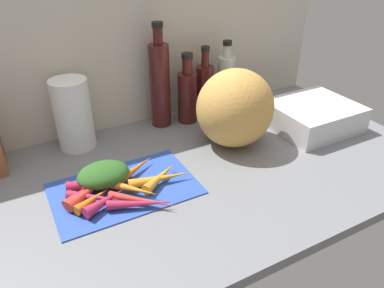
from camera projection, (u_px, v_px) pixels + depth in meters
The scene contains 24 objects.
ground_plane at pixel (157, 184), 105.53cm from camera, with size 170.00×80.00×3.00cm, color slate.
wall_back at pixel (104, 42), 118.75cm from camera, with size 170.00×3.00×60.00cm, color beige.
cutting_board at pixel (125, 189), 100.38cm from camera, with size 38.61×24.84×0.80cm, color #2D51B7.
carrot_0 at pixel (161, 177), 101.93cm from camera, with size 2.98×2.98×13.83cm, color orange.
carrot_1 at pixel (162, 178), 101.48cm from camera, with size 2.85×2.85×18.00cm, color orange.
carrot_2 at pixel (134, 170), 104.86cm from camera, with size 2.81×2.81×16.12cm, color orange.
carrot_3 at pixel (141, 204), 92.36cm from camera, with size 2.56×2.56×16.95cm, color #B2264C.
carrot_4 at pixel (98, 181), 100.04cm from camera, with size 3.29×3.29×10.04cm, color #B2264C.
carrot_5 at pixel (89, 184), 98.68cm from camera, with size 3.17×3.17×11.78cm, color #B2264C.
carrot_6 at pixel (105, 201), 92.73cm from camera, with size 3.16×3.16×12.18cm, color #B2264C.
carrot_7 at pixel (95, 197), 94.47cm from camera, with size 2.50×2.50×14.80cm, color #B2264C.
carrot_8 at pixel (142, 200), 93.60cm from camera, with size 2.31×2.31×17.93cm, color red.
carrot_9 at pixel (130, 188), 97.55cm from camera, with size 2.83×2.83×15.97cm, color orange.
carrot_10 at pixel (90, 190), 96.50cm from camera, with size 3.09×3.09×15.53cm, color red.
carrot_11 at pixel (93, 199), 93.66cm from camera, with size 2.75×2.75×11.03cm, color orange.
carrot_12 at pixel (88, 189), 97.82cm from camera, with size 2.34×2.34×15.95cm, color red.
carrot_greens_pile at pixel (103, 174), 100.22cm from camera, with size 14.21×10.93×6.01cm, color #2D6023.
winter_squash at pixel (235, 108), 116.29cm from camera, with size 25.00×23.51×25.12cm, color gold.
paper_towel_roll at pixel (73, 114), 115.20cm from camera, with size 11.49×11.49×22.72cm, color white.
bottle_0 at pixel (160, 84), 126.61cm from camera, with size 6.99×6.99×36.14cm.
bottle_1 at pixel (187, 95), 131.52cm from camera, with size 6.92×6.92×25.31cm.
bottle_2 at pixel (205, 89), 136.56cm from camera, with size 6.62×6.62×25.96cm.
bottle_3 at pixel (226, 82), 139.28cm from camera, with size 6.51×6.51×26.98cm.
dish_rack at pixel (313, 116), 130.16cm from camera, with size 28.36×25.14×8.87cm, color silver.
Camera 1 is at (-31.83, -79.67, 61.77)cm, focal length 34.51 mm.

